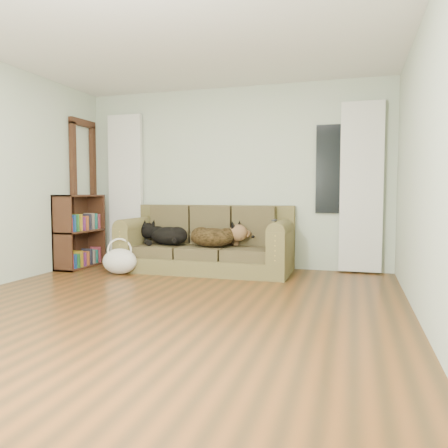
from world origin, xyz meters
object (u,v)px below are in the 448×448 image
(dog_black_lab, at_px, (166,235))
(tote_bag, at_px, (120,262))
(bookshelf, at_px, (80,233))
(sofa, at_px, (205,239))
(dog_shepherd, at_px, (215,236))

(dog_black_lab, height_order, tote_bag, dog_black_lab)
(dog_black_lab, relative_size, tote_bag, 1.33)
(dog_black_lab, bearing_deg, bookshelf, -143.94)
(dog_black_lab, bearing_deg, sofa, 29.40)
(dog_black_lab, height_order, dog_shepherd, dog_shepherd)
(sofa, relative_size, dog_black_lab, 3.76)
(sofa, bearing_deg, dog_black_lab, -178.30)
(bookshelf, bearing_deg, dog_black_lab, 14.02)
(tote_bag, bearing_deg, dog_shepherd, 21.75)
(sofa, xyz_separation_m, tote_bag, (-1.02, -0.54, -0.29))
(sofa, distance_m, bookshelf, 1.86)
(dog_black_lab, distance_m, tote_bag, 0.76)
(tote_bag, xyz_separation_m, bookshelf, (-0.83, 0.33, 0.34))
(dog_black_lab, xyz_separation_m, bookshelf, (-1.28, -0.19, 0.02))
(tote_bag, bearing_deg, sofa, 27.84)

